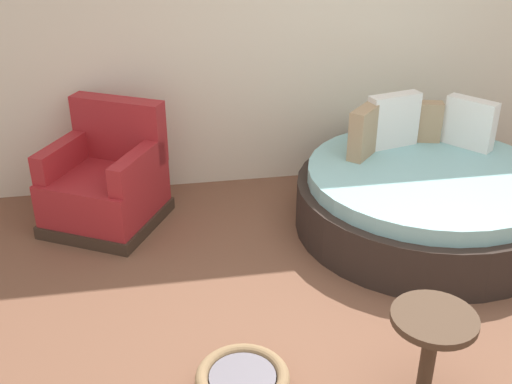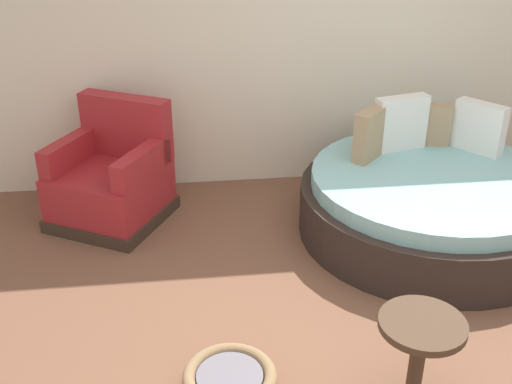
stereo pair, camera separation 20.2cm
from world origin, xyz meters
The scene contains 6 objects.
ground_plane centered at (0.00, 0.00, -0.01)m, with size 8.00×8.00×0.02m, color brown.
back_wall centered at (0.00, 2.38, 1.53)m, with size 8.00×0.12×3.06m, color silver.
round_daybed centered at (0.76, 1.25, 0.26)m, with size 1.99×1.99×0.94m.
red_armchair centered at (-1.66, 1.77, 0.33)m, with size 1.08×1.08×0.94m.
pet_basket centered at (-0.90, -0.26, 0.07)m, with size 0.51×0.51×0.13m.
side_table centered at (0.06, -0.43, 0.43)m, with size 0.44×0.44×0.52m.
Camera 2 is at (-1.05, -2.76, 2.50)m, focal length 43.71 mm.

